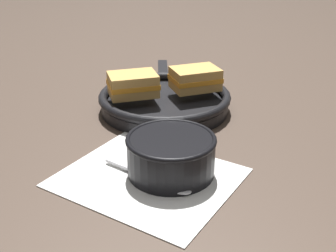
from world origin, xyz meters
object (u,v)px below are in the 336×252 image
(skillet, at_px, (165,100))
(soup_bowl, at_px, (171,153))
(spoon, at_px, (163,182))
(sandwich_near_right, at_px, (195,79))
(sandwich_near_left, at_px, (133,84))

(skillet, bearing_deg, soup_bowl, -57.68)
(spoon, bearing_deg, skillet, 126.15)
(spoon, distance_m, skillet, 0.30)
(soup_bowl, relative_size, sandwich_near_right, 1.15)
(spoon, height_order, sandwich_near_left, sandwich_near_left)
(soup_bowl, bearing_deg, sandwich_near_right, 108.89)
(soup_bowl, distance_m, spoon, 0.05)
(sandwich_near_left, bearing_deg, sandwich_near_right, 45.58)
(spoon, bearing_deg, sandwich_near_left, 139.26)
(spoon, xyz_separation_m, sandwich_near_left, (-0.20, 0.21, 0.06))
(sandwich_near_right, bearing_deg, sandwich_near_left, -134.42)
(skillet, bearing_deg, sandwich_near_right, 43.81)
(spoon, distance_m, sandwich_near_right, 0.33)
(soup_bowl, height_order, sandwich_near_left, sandwich_near_left)
(soup_bowl, relative_size, skillet, 0.39)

